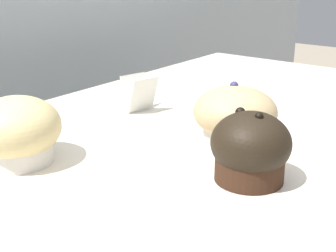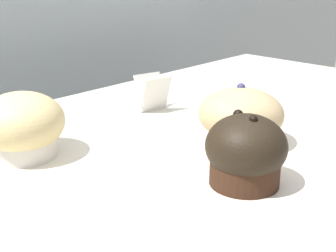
{
  "view_description": "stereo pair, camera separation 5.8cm",
  "coord_description": "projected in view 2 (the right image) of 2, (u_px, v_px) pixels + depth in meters",
  "views": [
    {
      "loc": [
        -0.6,
        -0.35,
        1.15
      ],
      "look_at": [
        -0.16,
        -0.02,
        0.95
      ],
      "focal_mm": 50.0,
      "sensor_mm": 36.0,
      "label": 1
    },
    {
      "loc": [
        -0.56,
        -0.4,
        1.15
      ],
      "look_at": [
        -0.16,
        -0.02,
        0.95
      ],
      "focal_mm": 50.0,
      "sensor_mm": 36.0,
      "label": 2
    }
  ],
  "objects": [
    {
      "name": "price_card",
      "position": [
        153.0,
        92.0,
        0.78
      ],
      "size": [
        0.06,
        0.05,
        0.06
      ],
      "color": "white",
      "rests_on": "display_counter"
    },
    {
      "name": "wall_back",
      "position": [
        28.0,
        70.0,
        1.11
      ],
      "size": [
        3.2,
        0.1,
        1.8
      ],
      "primitive_type": "cube",
      "color": "#A8B2B7",
      "rests_on": "ground"
    },
    {
      "name": "muffin_front_center",
      "position": [
        241.0,
        118.0,
        0.64
      ],
      "size": [
        0.12,
        0.12,
        0.08
      ],
      "color": "silver",
      "rests_on": "display_counter"
    },
    {
      "name": "muffin_back_left",
      "position": [
        22.0,
        126.0,
        0.59
      ],
      "size": [
        0.11,
        0.11,
        0.08
      ],
      "color": "white",
      "rests_on": "display_counter"
    },
    {
      "name": "muffin_back_right",
      "position": [
        246.0,
        152.0,
        0.52
      ],
      "size": [
        0.09,
        0.09,
        0.09
      ],
      "color": "#351F13",
      "rests_on": "display_counter"
    }
  ]
}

